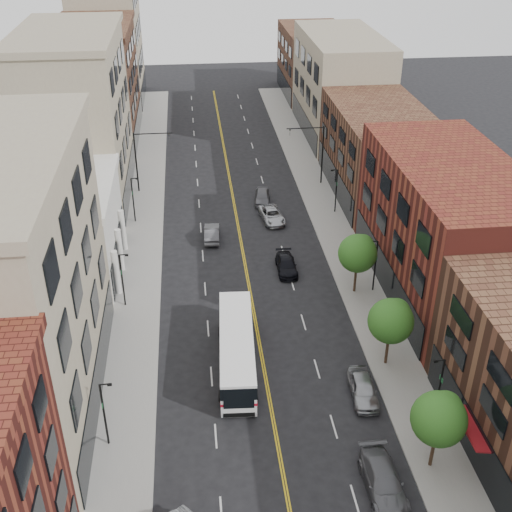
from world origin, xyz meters
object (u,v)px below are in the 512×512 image
object	(u,v)px
car_parked_mid	(383,481)
car_lane_c	(262,196)
car_lane_a	(286,265)
car_parked_far	(363,389)
car_lane_b	(272,215)
car_lane_behind	(212,233)
city_bus	(237,348)

from	to	relation	value
car_parked_mid	car_lane_c	bearing A→B (deg)	92.86
car_parked_mid	car_lane_a	world-z (taller)	car_parked_mid
car_parked_far	car_lane_b	size ratio (longest dim) A/B	0.92
car_lane_b	car_lane_c	size ratio (longest dim) A/B	1.13
car_parked_far	car_lane_b	bearing A→B (deg)	98.89
car_parked_mid	car_lane_behind	xyz separation A→B (m)	(-8.73, 32.78, -0.06)
car_parked_mid	car_lane_behind	world-z (taller)	car_parked_mid
car_parked_mid	car_lane_b	world-z (taller)	car_parked_mid
car_parked_mid	car_lane_b	xyz separation A→B (m)	(-2.04, 36.29, -0.10)
car_parked_far	car_lane_c	world-z (taller)	car_parked_far
city_bus	car_lane_a	distance (m)	14.49
car_lane_behind	car_lane_c	size ratio (longest dim) A/B	1.01
car_lane_c	car_parked_mid	bearing A→B (deg)	-79.04
car_lane_c	car_lane_b	bearing A→B (deg)	-76.56
car_lane_a	car_lane_c	bearing A→B (deg)	92.23
car_parked_far	car_lane_b	world-z (taller)	car_parked_far
car_lane_behind	city_bus	bearing A→B (deg)	95.43
car_lane_behind	car_lane_c	world-z (taller)	car_lane_c
car_lane_a	car_lane_behind	bearing A→B (deg)	134.03
car_lane_c	car_parked_far	bearing A→B (deg)	-76.71
car_lane_b	car_lane_c	world-z (taller)	car_lane_c
city_bus	car_lane_b	bearing A→B (deg)	79.56
car_lane_b	car_parked_far	bearing A→B (deg)	-91.86
car_parked_mid	car_lane_c	xyz separation A→B (m)	(-2.54, 41.06, -0.04)
car_parked_mid	car_lane_a	xyz separation A→B (m)	(-2.02, 25.77, -0.12)
car_parked_far	car_lane_behind	distance (m)	26.45
car_parked_far	car_lane_c	bearing A→B (deg)	98.92
car_lane_b	city_bus	bearing A→B (deg)	-111.33
car_lane_a	car_lane_c	world-z (taller)	car_lane_c
car_lane_b	car_lane_c	bearing A→B (deg)	88.32
car_lane_b	car_lane_c	xyz separation A→B (m)	(-0.50, 4.77, 0.06)
car_parked_mid	car_parked_far	bearing A→B (deg)	83.37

